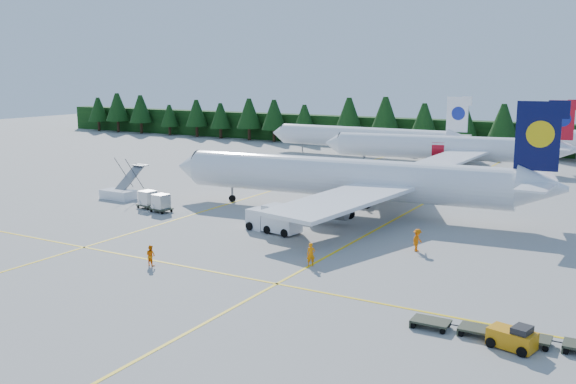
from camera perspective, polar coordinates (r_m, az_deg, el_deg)
The scene contains 16 objects.
ground at distance 55.52m, azimuth -3.13°, elevation -5.44°, with size 320.00×320.00×0.00m, color gray.
taxi_stripe_a at distance 79.26m, azimuth -3.71°, elevation -0.57°, with size 0.25×120.00×0.01m, color yellow.
taxi_stripe_b at distance 70.36m, azimuth 9.98°, elevation -2.14°, with size 0.25×120.00×0.01m, color yellow.
taxi_stripe_cross at distance 50.82m, azimuth -6.85°, elevation -7.02°, with size 80.00×0.25×0.01m, color yellow.
treeline_hedge at distance 130.54m, azimuth 16.99°, elevation 4.72°, with size 220.00×4.00×6.00m, color black.
airliner_navy at distance 71.33m, azimuth 4.25°, elevation 1.27°, with size 43.37×35.55×12.61m.
airliner_red at distance 106.09m, azimuth 12.96°, elevation 3.86°, with size 38.37×31.31×11.23m.
airliner_far_left at distance 120.31m, azimuth 6.03°, elevation 4.91°, with size 38.59×4.00×11.23m.
airstairs at distance 81.55m, azimuth -14.71°, elevation 0.01°, with size 4.28×5.81×3.82m.
service_truck at distance 62.38m, azimuth -1.29°, elevation -2.35°, with size 5.85×2.84×2.71m.
baggage_tug at distance 38.99m, azimuth 19.38°, elevation -12.11°, with size 2.78×1.91×1.36m.
dolly_train at distance 40.10m, azimuth 18.67°, elevation -11.79°, with size 10.82×2.20×0.13m.
uld_pair at distance 73.64m, azimuth -11.80°, elevation -0.72°, with size 5.15×2.83×1.71m.
crew_a at distance 51.59m, azimuth 2.05°, elevation -5.58°, with size 0.69×0.46×1.91m, color orange.
crew_b at distance 52.88m, azimuth -12.11°, elevation -5.53°, with size 0.82×0.64×1.69m, color orange.
crew_c at distance 56.80m, azimuth 11.42°, elevation -4.22°, with size 0.82×0.56×2.00m, color orange.
Camera 1 is at (29.27, -44.61, 15.32)m, focal length 40.00 mm.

